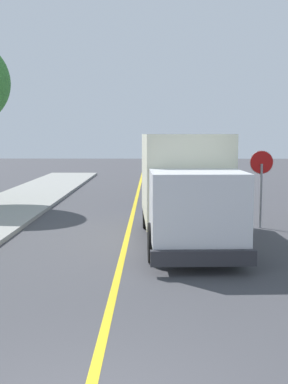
% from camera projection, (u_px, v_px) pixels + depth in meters
% --- Properties ---
extents(centre_line_yellow, '(0.16, 56.00, 0.01)m').
position_uv_depth(centre_line_yellow, '(127.00, 237.00, 15.35)').
color(centre_line_yellow, gold).
rests_on(centre_line_yellow, ground).
extents(box_truck, '(2.73, 7.28, 3.20)m').
position_uv_depth(box_truck, '(185.00, 182.00, 14.78)').
color(box_truck, '#F2EDCC').
rests_on(box_truck, ground).
extents(parked_car_near, '(1.84, 4.42, 1.67)m').
position_uv_depth(parked_car_near, '(175.00, 189.00, 21.65)').
color(parked_car_near, '#2D4793').
rests_on(parked_car_near, ground).
extents(parked_car_mid, '(1.93, 4.45, 1.67)m').
position_uv_depth(parked_car_mid, '(183.00, 178.00, 27.46)').
color(parked_car_mid, '#4C564C').
rests_on(parked_car_mid, ground).
extents(parked_car_far, '(1.88, 4.43, 1.67)m').
position_uv_depth(parked_car_far, '(168.00, 168.00, 34.91)').
color(parked_car_far, '#B7B7BC').
rests_on(parked_car_far, ground).
extents(stop_sign, '(0.80, 0.10, 2.65)m').
position_uv_depth(stop_sign, '(261.00, 174.00, 16.72)').
color(stop_sign, gray).
rests_on(stop_sign, ground).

